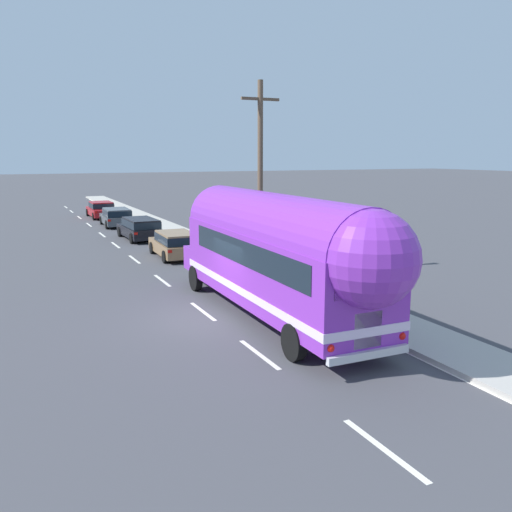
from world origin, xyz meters
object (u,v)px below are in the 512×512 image
Objects in this scene: car_third at (116,216)px; car_fourth at (101,209)px; car_lead at (175,243)px; utility_pole at (260,175)px; painted_bus at (280,252)px; car_second at (140,227)px.

car_fourth is at bearing 90.30° from car_third.
car_third is at bearing 91.27° from car_lead.
utility_pole is at bearing -83.83° from car_fourth.
painted_bus reaches higher than car_second.
car_lead is (0.23, 12.14, -1.52)m from painted_bus.
car_second is 13.61m from car_fourth.
painted_bus is 32.74m from car_fourth.
car_fourth is at bearing 90.97° from car_lead.
painted_bus is 2.64× the size of car_fourth.
car_lead is at bearing -88.23° from car_second.
painted_bus is 2.69× the size of car_second.
car_third is at bearing 90.79° from car_second.
utility_pole reaches higher than car_fourth.
painted_bus is at bearing -110.91° from utility_pole.
car_lead is 20.57m from car_fourth.
utility_pole reaches higher than car_second.
utility_pole reaches higher than painted_bus.
utility_pole is 7.77m from painted_bus.
car_second is at bearing 91.77° from car_lead.
car_fourth is (-2.78, 25.73, -3.68)m from utility_pole.
car_fourth is (-0.35, 20.56, -0.03)m from car_lead.
utility_pole is 1.76× the size of car_fourth.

